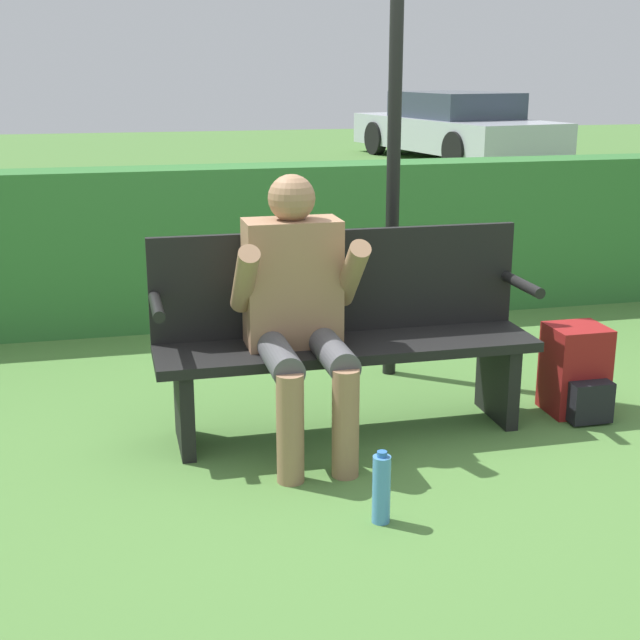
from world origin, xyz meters
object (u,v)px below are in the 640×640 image
backpack (576,372)px  water_bottle (381,489)px  signpost (396,65)px  park_bench (344,331)px  person_seated (298,303)px  parked_car (454,127)px

backpack → water_bottle: (-1.22, -0.81, -0.07)m
backpack → signpost: signpost is taller
park_bench → backpack: bearing=-5.0°
person_seated → signpost: bearing=49.5°
backpack → parked_car: parked_car is taller
park_bench → person_seated: (-0.24, -0.14, 0.18)m
park_bench → parked_car: 12.59m
park_bench → signpost: signpost is taller
person_seated → water_bottle: person_seated is taller
signpost → parked_car: (4.68, 10.85, -1.04)m
backpack → signpost: bearing=132.6°
person_seated → parked_car: (5.35, 11.64, -0.06)m
person_seated → parked_car: size_ratio=0.24×
water_bottle → signpost: bearing=71.1°
park_bench → person_seated: size_ratio=1.46×
person_seated → water_bottle: (0.14, -0.77, -0.50)m
backpack → signpost: size_ratio=0.15×
park_bench → person_seated: person_seated is taller
person_seated → water_bottle: bearing=-79.7°
person_seated → backpack: (1.36, 0.04, -0.43)m
person_seated → signpost: 1.42m
water_bottle → signpost: signpost is taller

